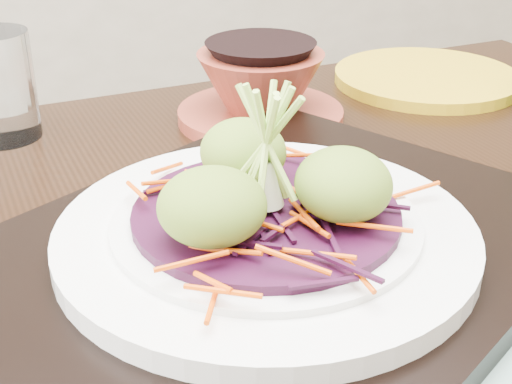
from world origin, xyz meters
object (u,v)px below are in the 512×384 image
object	(u,v)px
serving_tray	(266,257)
yellow_plate	(427,78)
white_plate	(266,232)
terracotta_bowl_set	(261,91)
dining_table	(254,353)

from	to	relation	value
serving_tray	yellow_plate	xyz separation A→B (m)	(0.33, 0.33, -0.01)
white_plate	yellow_plate	world-z (taller)	white_plate
white_plate	yellow_plate	bearing A→B (deg)	44.42
serving_tray	terracotta_bowl_set	distance (m)	0.30
yellow_plate	serving_tray	bearing A→B (deg)	-135.58
white_plate	serving_tray	bearing A→B (deg)	-75.96
white_plate	yellow_plate	size ratio (longest dim) A/B	1.28
white_plate	terracotta_bowl_set	world-z (taller)	terracotta_bowl_set
terracotta_bowl_set	serving_tray	bearing A→B (deg)	-109.47
dining_table	yellow_plate	world-z (taller)	yellow_plate
yellow_plate	terracotta_bowl_set	bearing A→B (deg)	-168.32
terracotta_bowl_set	yellow_plate	distance (m)	0.24
terracotta_bowl_set	dining_table	bearing A→B (deg)	-111.29
yellow_plate	dining_table	bearing A→B (deg)	-138.21
serving_tray	yellow_plate	size ratio (longest dim) A/B	1.97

